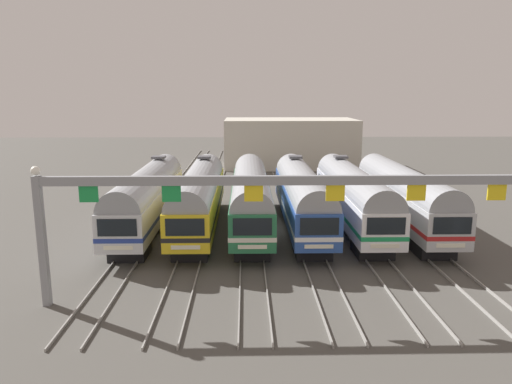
{
  "coord_description": "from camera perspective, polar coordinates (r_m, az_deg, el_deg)",
  "views": [
    {
      "loc": [
        -2.33,
        -35.92,
        10.3
      ],
      "look_at": [
        -1.53,
        1.01,
        2.7
      ],
      "focal_mm": 33.68,
      "sensor_mm": 36.0,
      "label": 1
    }
  ],
  "objects": [
    {
      "name": "maintenance_building",
      "position": [
        69.32,
        4.04,
        5.86
      ],
      "size": [
        18.43,
        10.0,
        6.75
      ],
      "primitive_type": "cube",
      "color": "beige",
      "rests_on": "ground"
    },
    {
      "name": "commuter_train_stainless",
      "position": [
        38.66,
        17.06,
        -0.26
      ],
      "size": [
        2.88,
        18.06,
        4.77
      ],
      "color": "#B2B5BA",
      "rests_on": "ground"
    },
    {
      "name": "commuter_train_silver",
      "position": [
        37.46,
        -12.7,
        -0.39
      ],
      "size": [
        2.88,
        18.06,
        5.05
      ],
      "color": "silver",
      "rests_on": "ground"
    },
    {
      "name": "commuter_train_blue",
      "position": [
        36.96,
        5.45,
        -0.32
      ],
      "size": [
        2.88,
        18.06,
        5.05
      ],
      "color": "#284C9E",
      "rests_on": "ground"
    },
    {
      "name": "commuter_train_white",
      "position": [
        37.62,
        11.38,
        -0.28
      ],
      "size": [
        2.88,
        18.06,
        5.05
      ],
      "color": "white",
      "rests_on": "ground"
    },
    {
      "name": "catenary_gantry",
      "position": [
        23.08,
        4.59,
        -0.85
      ],
      "size": [
        24.82,
        0.44,
        6.97
      ],
      "color": "gray",
      "rests_on": "ground"
    },
    {
      "name": "commuter_train_yellow",
      "position": [
        36.88,
        -6.73,
        -0.37
      ],
      "size": [
        2.88,
        18.06,
        5.05
      ],
      "color": "gold",
      "rests_on": "ground"
    },
    {
      "name": "commuter_train_green",
      "position": [
        36.71,
        -0.63,
        -0.35
      ],
      "size": [
        2.88,
        18.06,
        4.77
      ],
      "color": "#236B42",
      "rests_on": "ground"
    },
    {
      "name": "ground_plane",
      "position": [
        37.44,
        2.38,
        -4.36
      ],
      "size": [
        160.0,
        160.0,
        0.0
      ],
      "primitive_type": "plane",
      "color": "#4C4944"
    },
    {
      "name": "track_bed",
      "position": [
        53.95,
        1.26,
        0.69
      ],
      "size": [
        21.09,
        70.0,
        0.15
      ],
      "color": "gray",
      "rests_on": "ground"
    }
  ]
}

